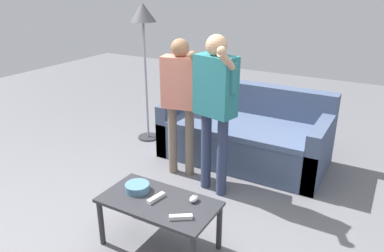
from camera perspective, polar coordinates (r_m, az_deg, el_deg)
ground_plane at (r=3.30m, az=-4.29°, el=-15.35°), size 12.00×12.00×0.00m
couch at (r=4.36m, az=8.22°, el=-1.37°), size 1.85×0.92×0.83m
coffee_table at (r=2.90m, az=-5.13°, el=-12.36°), size 0.90×0.48×0.42m
snack_bowl at (r=3.00m, az=-8.42°, el=-9.34°), size 0.19×0.19×0.06m
game_remote_nunchuk at (r=2.84m, az=0.29°, el=-11.14°), size 0.06×0.09×0.05m
floor_lamp at (r=4.64m, az=-7.51°, el=15.24°), size 0.32×0.32×1.73m
player_left at (r=3.75m, az=-1.79°, el=5.16°), size 0.46×0.31×1.46m
player_center at (r=3.40m, az=3.59°, el=4.35°), size 0.45×0.39×1.54m
game_remote_wand_near at (r=2.87m, az=-5.55°, el=-10.98°), size 0.06×0.17×0.03m
game_remote_wand_far at (r=2.66m, az=-1.75°, el=-13.86°), size 0.16×0.12×0.03m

